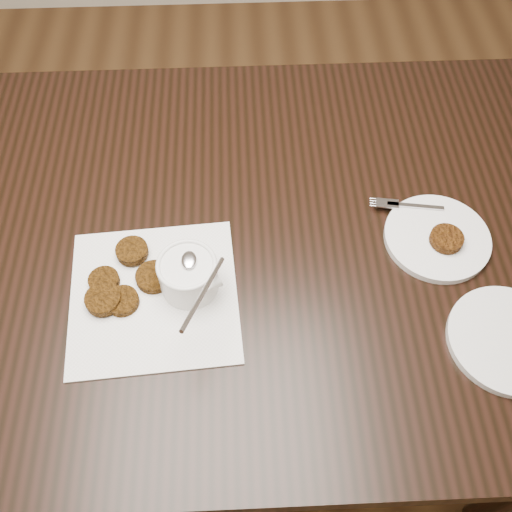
{
  "coord_description": "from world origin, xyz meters",
  "views": [
    {
      "loc": [
        0.11,
        -0.5,
        1.58
      ],
      "look_at": [
        0.13,
        0.02,
        0.8
      ],
      "focal_mm": 39.59,
      "sensor_mm": 36.0,
      "label": 1
    }
  ],
  "objects_px": {
    "plate_with_patty": "(438,235)",
    "table": "(214,326)",
    "sauce_ramekin": "(186,264)",
    "plate_empty": "(508,340)",
    "napkin": "(154,295)"
  },
  "relations": [
    {
      "from": "napkin",
      "to": "sauce_ramekin",
      "type": "distance_m",
      "value": 0.09
    },
    {
      "from": "napkin",
      "to": "sauce_ramekin",
      "type": "relative_size",
      "value": 2.07
    },
    {
      "from": "table",
      "to": "napkin",
      "type": "distance_m",
      "value": 0.41
    },
    {
      "from": "plate_with_patty",
      "to": "table",
      "type": "bearing_deg",
      "value": 175.67
    },
    {
      "from": "table",
      "to": "plate_with_patty",
      "type": "bearing_deg",
      "value": -4.33
    },
    {
      "from": "sauce_ramekin",
      "to": "plate_empty",
      "type": "relative_size",
      "value": 0.7
    },
    {
      "from": "plate_with_patty",
      "to": "plate_empty",
      "type": "bearing_deg",
      "value": -71.25
    },
    {
      "from": "napkin",
      "to": "sauce_ramekin",
      "type": "xyz_separation_m",
      "value": [
        0.06,
        0.02,
        0.07
      ]
    },
    {
      "from": "table",
      "to": "sauce_ramekin",
      "type": "xyz_separation_m",
      "value": [
        -0.02,
        -0.11,
        0.45
      ]
    },
    {
      "from": "table",
      "to": "plate_with_patty",
      "type": "height_order",
      "value": "plate_with_patty"
    },
    {
      "from": "plate_with_patty",
      "to": "napkin",
      "type": "bearing_deg",
      "value": -169.32
    },
    {
      "from": "plate_empty",
      "to": "table",
      "type": "bearing_deg",
      "value": 154.43
    },
    {
      "from": "table",
      "to": "napkin",
      "type": "bearing_deg",
      "value": -121.99
    },
    {
      "from": "table",
      "to": "plate_with_patty",
      "type": "xyz_separation_m",
      "value": [
        0.42,
        -0.03,
        0.39
      ]
    },
    {
      "from": "napkin",
      "to": "plate_empty",
      "type": "distance_m",
      "value": 0.58
    }
  ]
}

